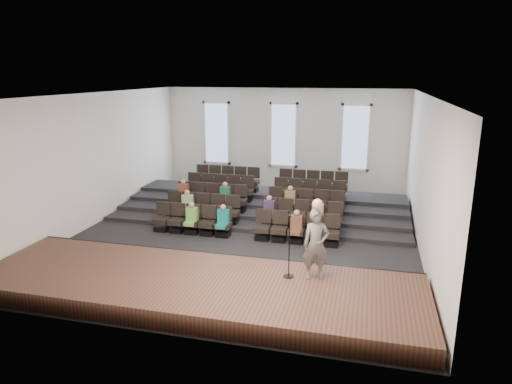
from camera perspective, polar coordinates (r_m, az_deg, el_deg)
ground at (r=16.91m, az=-1.13°, el=-5.07°), size 14.00×14.00×0.00m
ceiling at (r=15.93m, az=-1.22°, el=12.15°), size 12.00×14.00×0.02m
wall_back at (r=22.98m, az=3.47°, el=6.63°), size 12.00×0.04×5.00m
wall_front at (r=9.87m, az=-12.00°, el=-4.69°), size 12.00×0.04×5.00m
wall_left at (r=18.72m, az=-19.29°, el=3.97°), size 0.04×14.00×5.00m
wall_right at (r=15.78m, az=20.43°, el=2.00°), size 0.04×14.00×5.00m
stage at (r=12.35m, az=-7.48°, el=-11.72°), size 11.80×3.60×0.50m
stage_lip at (r=13.86m, az=-4.79°, el=-8.61°), size 11.80×0.06×0.52m
risers at (r=19.77m, az=1.28°, el=-1.52°), size 11.80×4.80×0.60m
seating_rows at (r=18.12m, az=0.14°, el=-1.44°), size 6.80×4.70×1.67m
windows at (r=22.89m, az=3.45°, el=7.10°), size 8.44×0.10×3.24m
audience at (r=17.15m, az=-1.86°, el=-1.87°), size 6.05×2.64×1.10m
speaker at (r=11.94m, az=7.51°, el=-6.51°), size 0.78×0.63×1.85m
mic_stand at (r=12.07m, az=4.14°, el=-8.31°), size 0.29×0.29×1.71m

